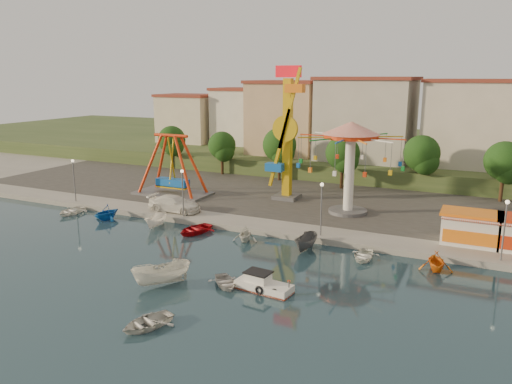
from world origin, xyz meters
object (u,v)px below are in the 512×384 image
Objects in this scene: pirate_ship_ride at (172,166)px; rowboat_a at (225,282)px; skiff at (162,274)px; kamikaze_tower at (288,136)px; cabin_motorboat at (263,285)px; wave_swinger at (350,147)px; van at (175,204)px.

pirate_ship_ride reaches higher than rowboat_a.
pirate_ship_ride is 2.11× the size of skiff.
cabin_motorboat is at bearing -72.04° from kamikaze_tower.
kamikaze_tower is 1.42× the size of wave_swinger.
pirate_ship_ride is 15.71m from kamikaze_tower.
wave_swinger is at bearing -69.28° from van.
skiff is 19.71m from van.
wave_swinger reaches higher than pirate_ship_ride.
wave_swinger is at bearing 94.70° from cabin_motorboat.
cabin_motorboat is at bearing 53.40° from skiff.
pirate_ship_ride is 31.41m from cabin_motorboat.
kamikaze_tower is 2.65× the size of van.
rowboat_a is at bearing -137.68° from van.
rowboat_a is at bearing -98.65° from wave_swinger.
van is at bearing -131.21° from kamikaze_tower.
skiff is at bearing -155.37° from cabin_motorboat.
wave_swinger is 23.54m from cabin_motorboat.
skiff is (-4.51, -2.00, 0.58)m from rowboat_a.
rowboat_a is (19.85, -21.75, -4.06)m from pirate_ship_ride.
rowboat_a is at bearing -47.62° from pirate_ship_ride.
pirate_ship_ride is 3.12× the size of rowboat_a.
wave_swinger reaches higher than van.
pirate_ship_ride reaches higher than cabin_motorboat.
skiff is (-7.45, -2.51, 0.50)m from cabin_motorboat.
skiff is at bearing -107.87° from wave_swinger.
rowboat_a is 0.51× the size of van.
skiff is (0.73, -27.73, -7.68)m from kamikaze_tower.
pirate_ship_ride is 0.86× the size of wave_swinger.
wave_swinger is (8.69, -3.02, -0.40)m from kamikaze_tower.
pirate_ship_ride reaches higher than skiff.
pirate_ship_ride is at bearing -164.77° from kamikaze_tower.
van reaches higher than rowboat_a.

